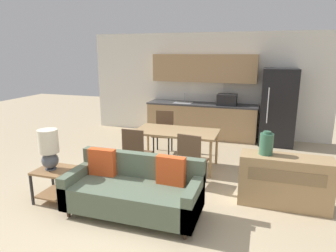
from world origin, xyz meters
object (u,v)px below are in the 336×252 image
dining_table (176,134)px  vase (266,144)px  credenza (284,181)px  dining_chair_near_right (191,158)px  refrigerator (278,107)px  dining_chair_far_left (164,130)px  dining_chair_near_left (136,151)px  couch (135,190)px  side_table (55,179)px  table_lamp (49,148)px

dining_table → vase: 1.95m
credenza → dining_chair_near_right: 1.46m
dining_table → refrigerator: bearing=48.6°
dining_chair_far_left → dining_chair_near_left: size_ratio=1.00×
couch → dining_chair_near_left: 1.19m
side_table → credenza: size_ratio=0.39×
vase → credenza: bearing=-3.9°
refrigerator → table_lamp: bearing=-128.7°
dining_table → credenza: bearing=-27.8°
side_table → dining_chair_near_right: size_ratio=0.54×
table_lamp → dining_table: bearing=54.4°
dining_table → vase: bearing=-31.3°
couch → side_table: (-1.30, -0.05, 0.01)m
dining_table → dining_chair_near_left: dining_chair_near_left is taller
dining_table → dining_chair_near_left: bearing=-123.3°
side_table → dining_chair_far_left: bearing=72.7°
side_table → dining_chair_near_left: size_ratio=0.54×
vase → dining_chair_near_left: size_ratio=0.37×
dining_table → table_lamp: 2.39m
refrigerator → dining_chair_far_left: size_ratio=1.98×
dining_table → vase: size_ratio=4.61×
dining_chair_near_left → dining_table: bearing=-122.0°
refrigerator → couch: refrigerator is taller
refrigerator → vase: (-0.26, -3.17, -0.00)m
dining_table → dining_chair_near_right: bearing=-58.5°
dining_chair_near_right → dining_chair_near_left: bearing=6.0°
dining_table → vase: vase is taller
side_table → dining_table: bearing=54.8°
dining_chair_near_right → credenza: bearing=179.9°
dining_chair_far_left → table_lamp: bearing=-113.5°
refrigerator → vase: 3.18m
refrigerator → table_lamp: (-3.29, -4.10, -0.08)m
dining_chair_far_left → dining_chair_near_left: bearing=-95.5°
credenza → vase: vase is taller
vase → dining_chair_near_right: bearing=170.8°
refrigerator → side_table: size_ratio=3.65×
table_lamp → dining_chair_near_left: size_ratio=0.66×
credenza → dining_chair_near_left: dining_chair_near_left is taller
dining_table → vase: (1.65, -1.00, 0.25)m
couch → vase: vase is taller
credenza → dining_chair_near_left: (-2.45, 0.24, 0.12)m
side_table → refrigerator: bearing=51.4°
dining_chair_far_left → dining_chair_near_right: 1.88m
credenza → dining_chair_near_right: dining_chair_near_right is taller
refrigerator → vase: bearing=-94.6°
dining_table → table_lamp: bearing=-125.6°
dining_table → dining_chair_far_left: bearing=124.4°
credenza → dining_chair_near_right: size_ratio=1.38×
dining_chair_near_right → table_lamp: bearing=38.7°
credenza → dining_chair_near_right: bearing=171.9°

